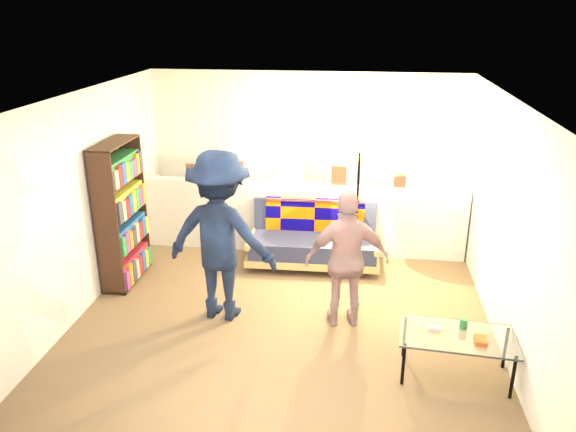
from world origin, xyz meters
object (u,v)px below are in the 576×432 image
object	(u,v)px
bookshelf	(122,218)
person_right	(347,260)
person_left	(220,236)
floor_lamp	(358,183)
coffee_table	(458,338)
futon_sofa	(315,239)

from	to	relation	value
bookshelf	person_right	distance (m)	2.85
person_left	person_right	xyz separation A→B (m)	(1.35, -0.01, -0.19)
bookshelf	person_right	size ratio (longest dim) A/B	1.17
bookshelf	floor_lamp	xyz separation A→B (m)	(2.84, 0.78, 0.32)
coffee_table	person_right	xyz separation A→B (m)	(-1.05, 0.81, 0.34)
coffee_table	person_right	bearing A→B (deg)	142.38
person_left	bookshelf	bearing A→B (deg)	-17.61
futon_sofa	person_right	world-z (taller)	person_right
floor_lamp	person_left	xyz separation A→B (m)	(-1.43, -1.46, -0.21)
futon_sofa	person_left	distance (m)	1.80
futon_sofa	person_right	distance (m)	1.59
bookshelf	floor_lamp	world-z (taller)	bookshelf
futon_sofa	floor_lamp	world-z (taller)	floor_lamp
floor_lamp	person_left	distance (m)	2.05
floor_lamp	person_right	xyz separation A→B (m)	(-0.07, -1.48, -0.39)
bookshelf	floor_lamp	distance (m)	2.96
futon_sofa	coffee_table	size ratio (longest dim) A/B	1.61
bookshelf	person_left	world-z (taller)	person_left
coffee_table	person_left	bearing A→B (deg)	161.12
bookshelf	floor_lamp	bearing A→B (deg)	15.32
floor_lamp	person_right	bearing A→B (deg)	-92.85
bookshelf	person_right	bearing A→B (deg)	-14.19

